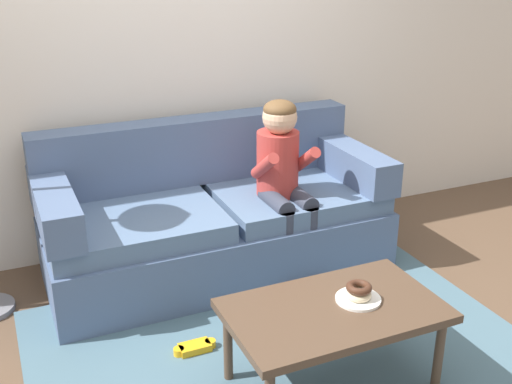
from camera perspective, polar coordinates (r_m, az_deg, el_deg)
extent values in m
plane|color=brown|center=(3.44, 1.37, -12.99)|extent=(10.00, 10.00, 0.00)
cube|color=silver|center=(4.17, -6.89, 13.88)|extent=(8.00, 0.10, 2.80)
cube|color=#476675|center=(3.25, 3.30, -15.18)|extent=(2.49, 2.07, 0.01)
cube|color=slate|center=(3.98, -3.57, -4.71)|extent=(2.10, 0.90, 0.38)
cube|color=slate|center=(3.70, -11.03, -2.93)|extent=(1.01, 0.74, 0.12)
cube|color=slate|center=(4.03, 3.61, -0.47)|extent=(1.01, 0.74, 0.12)
cube|color=slate|center=(4.09, -5.46, 3.88)|extent=(2.10, 0.20, 0.42)
cube|color=slate|center=(3.62, -17.94, -1.23)|extent=(0.20, 0.90, 0.22)
cube|color=slate|center=(4.21, 8.50, 2.80)|extent=(0.20, 0.90, 0.22)
cube|color=#4C3828|center=(2.90, 7.14, -10.69)|extent=(0.98, 0.58, 0.04)
cylinder|color=#4C3828|center=(3.08, 16.32, -14.12)|extent=(0.04, 0.04, 0.39)
cylinder|color=#4C3828|center=(3.03, -2.57, -13.80)|extent=(0.04, 0.04, 0.39)
cylinder|color=#4C3828|center=(3.38, 11.31, -10.14)|extent=(0.04, 0.04, 0.39)
cylinder|color=#AD3833|center=(3.85, 1.99, 2.64)|extent=(0.26, 0.26, 0.40)
sphere|color=#DBAD89|center=(3.75, 2.18, 6.84)|extent=(0.21, 0.21, 0.21)
ellipsoid|color=brown|center=(3.73, 2.19, 7.54)|extent=(0.20, 0.20, 0.12)
cylinder|color=#333847|center=(3.76, 1.84, -0.95)|extent=(0.11, 0.30, 0.11)
cylinder|color=#333847|center=(3.73, 2.80, -5.02)|extent=(0.09, 0.09, 0.44)
cube|color=black|center=(3.81, 3.07, -8.68)|extent=(0.10, 0.20, 0.06)
cylinder|color=#AD3833|center=(3.69, 0.80, 2.39)|extent=(0.07, 0.29, 0.23)
cylinder|color=#333847|center=(3.83, 4.00, -0.57)|extent=(0.11, 0.30, 0.11)
cylinder|color=#333847|center=(3.80, 4.96, -4.57)|extent=(0.09, 0.09, 0.44)
cube|color=black|center=(3.88, 5.20, -8.18)|extent=(0.10, 0.20, 0.06)
cylinder|color=#AD3833|center=(3.81, 4.53, 2.93)|extent=(0.07, 0.29, 0.23)
cylinder|color=white|center=(2.95, 9.30, -9.61)|extent=(0.21, 0.21, 0.01)
torus|color=beige|center=(2.93, 9.33, -9.20)|extent=(0.14, 0.14, 0.04)
torus|color=#422619|center=(2.92, 9.37, -8.59)|extent=(0.17, 0.17, 0.04)
cube|color=gold|center=(3.32, -5.60, -14.01)|extent=(0.16, 0.09, 0.05)
cylinder|color=gold|center=(3.30, -7.04, -14.33)|extent=(0.06, 0.06, 0.05)
cylinder|color=gold|center=(3.34, -4.18, -13.70)|extent=(0.06, 0.06, 0.05)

